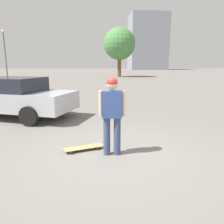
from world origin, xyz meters
name	(u,v)px	position (x,y,z in m)	size (l,w,h in m)	color
ground_plane	(112,154)	(0.00, 0.00, 0.00)	(220.00, 220.00, 0.00)	slate
person	(112,110)	(0.00, 0.00, 0.97)	(0.54, 0.23, 1.66)	#38476B
skateboard	(84,148)	(0.62, -0.27, 0.06)	(0.90, 0.51, 0.07)	tan
car_parked_near	(9,97)	(3.49, -3.78, 0.75)	(5.13, 3.35, 1.45)	#ADB2B7
building_block_distant	(147,43)	(-20.06, -83.06, 10.31)	(13.84, 12.20, 20.61)	gray
tree_distant	(119,44)	(-3.44, -30.51, 5.02)	(4.90, 4.90, 7.50)	brown
lamp_post	(5,52)	(9.39, -19.10, 3.12)	(0.28, 0.28, 5.27)	#59595E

